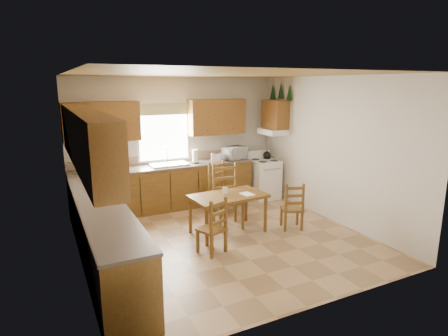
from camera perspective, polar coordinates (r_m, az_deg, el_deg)
name	(u,v)px	position (r m, az deg, el deg)	size (l,w,h in m)	color
floor	(224,239)	(6.42, -0.01, -10.73)	(4.50, 4.50, 0.00)	#A4825B
ceiling	(224,74)	(5.90, -0.01, 14.12)	(4.50, 4.50, 0.00)	brown
wall_left	(75,175)	(5.43, -21.82, -1.03)	(4.50, 4.50, 0.00)	beige
wall_right	(332,150)	(7.28, 16.08, 2.68)	(4.50, 4.50, 0.00)	beige
wall_back	(177,142)	(8.06, -7.14, 4.01)	(4.50, 4.50, 0.00)	beige
wall_front	(316,198)	(4.18, 13.85, -4.40)	(4.50, 4.50, 0.00)	beige
lower_cab_back	(166,188)	(7.86, -8.82, -3.06)	(3.75, 0.60, 0.88)	brown
lower_cab_left	(104,238)	(5.59, -17.80, -10.16)	(0.60, 3.60, 0.88)	brown
counter_back	(165,167)	(7.75, -8.93, 0.22)	(3.75, 0.63, 0.04)	brown
counter_left	(102,207)	(5.43, -18.13, -5.67)	(0.63, 3.60, 0.04)	brown
backsplash	(161,159)	(8.00, -9.59, 1.39)	(3.75, 0.01, 0.18)	#8B7059
upper_cab_back_left	(102,122)	(7.48, -18.15, 6.71)	(1.41, 0.33, 0.75)	brown
upper_cab_back_right	(217,117)	(8.18, -1.09, 7.79)	(1.25, 0.33, 0.75)	brown
upper_cab_left	(86,139)	(5.21, -20.32, 4.20)	(0.33, 3.60, 0.75)	brown
upper_cab_stove	(275,114)	(8.40, 7.81, 8.11)	(0.33, 0.62, 0.62)	brown
range_hood	(273,132)	(8.41, 7.45, 5.53)	(0.44, 0.62, 0.12)	white
window_frame	(164,133)	(7.91, -9.17, 5.25)	(1.13, 0.02, 1.18)	white
window_pane	(164,133)	(7.91, -9.16, 5.24)	(1.05, 0.01, 1.10)	white
window_valance	(163,109)	(7.84, -9.23, 8.85)	(1.19, 0.01, 0.24)	#496731
sink_basin	(169,164)	(7.76, -8.41, 0.56)	(0.75, 0.45, 0.04)	silver
pine_decal_a	(290,92)	(8.19, 9.96, 11.29)	(0.22, 0.22, 0.36)	#123416
pine_decal_b	(281,90)	(8.45, 8.66, 11.65)	(0.22, 0.22, 0.36)	#123416
pine_decal_c	(273,92)	(8.71, 7.43, 11.45)	(0.22, 0.22, 0.36)	#123416
stove	(264,179)	(8.56, 6.17, -1.74)	(0.58, 0.60, 0.86)	white
coffeemaker	(84,165)	(7.38, -20.59, 0.40)	(0.19, 0.23, 0.33)	white
paper_towel	(195,156)	(7.90, -4.44, 1.79)	(0.12, 0.12, 0.29)	white
toaster	(216,157)	(8.08, -1.25, 1.62)	(0.20, 0.13, 0.16)	white
microwave	(235,153)	(8.29, 1.64, 2.31)	(0.46, 0.33, 0.28)	white
dining_table	(228,214)	(6.56, 0.63, -6.98)	(1.28, 0.73, 0.69)	brown
chair_near_left	(212,225)	(5.78, -1.91, -8.72)	(0.37, 0.35, 0.89)	brown
chair_near_right	(292,205)	(6.83, 10.32, -5.64)	(0.36, 0.34, 0.86)	brown
chair_far_left	(222,188)	(7.50, -0.29, -3.09)	(0.43, 0.41, 1.03)	brown
chair_far_right	(228,197)	(6.75, 0.64, -4.39)	(0.48, 0.46, 1.14)	brown
table_paper	(247,194)	(6.51, 3.53, -3.97)	(0.19, 0.26, 0.00)	white
table_card	(225,191)	(6.48, 0.13, -3.49)	(0.09, 0.02, 0.12)	white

